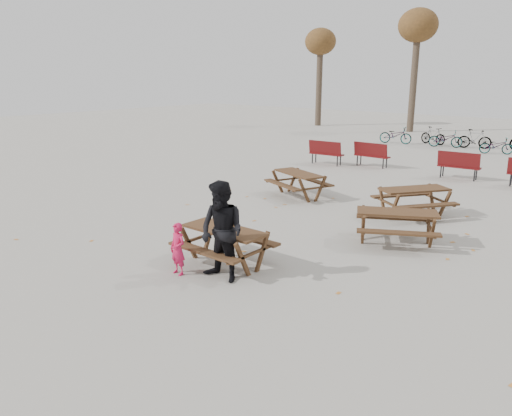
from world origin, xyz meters
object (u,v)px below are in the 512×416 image
Objects in this scene: main_picnic_table at (225,237)px; adult at (222,232)px; child at (178,249)px; picnic_table_north at (298,185)px; soda_bottle at (224,227)px; picnic_table_far at (413,202)px; food_tray at (226,230)px; picnic_table_east at (396,228)px.

main_picnic_table is 0.94× the size of adult.
adult is at bearing -49.61° from main_picnic_table.
child reaches higher than main_picnic_table.
picnic_table_north is at bearing 112.48° from adult.
soda_bottle reaches higher than picnic_table_north.
child is 0.56× the size of picnic_table_far.
soda_bottle is 0.09× the size of picnic_table_north.
child is 0.54× the size of adult.
picnic_table_far is (1.45, 5.99, -0.45)m from soda_bottle.
child is 6.95m from picnic_table_north.
main_picnic_table is 0.87m from adult.
soda_bottle is (-0.06, -0.00, 0.05)m from food_tray.
picnic_table_far is (-0.61, 2.42, 0.01)m from picnic_table_east.
child is (-0.48, -0.87, -0.27)m from food_tray.
main_picnic_table is 10.00× the size of food_tray.
soda_bottle is at bearing 67.78° from child.
adult reaches higher than picnic_table_east.
picnic_table_north is at bearing 111.87° from food_tray.
picnic_table_far reaches higher than picnic_table_north.
picnic_table_east is 0.99× the size of picnic_table_north.
main_picnic_table is 6.16m from picnic_table_north.
picnic_table_north reaches higher than picnic_table_east.
adult is (0.38, -0.52, 0.17)m from food_tray.
picnic_table_east is 4.89m from picnic_table_north.
main_picnic_table is at bearing 148.34° from food_tray.
soda_bottle is 6.28m from picnic_table_north.
main_picnic_table is at bearing -159.12° from picnic_table_far.
main_picnic_table is 0.99× the size of picnic_table_north.
food_tray is 0.10× the size of picnic_table_far.
picnic_table_far is at bearing 75.15° from picnic_table_east.
picnic_table_far reaches higher than main_picnic_table.
picnic_table_north is (-2.21, 5.75, -0.20)m from main_picnic_table.
soda_bottle is 0.68m from adult.
adult reaches higher than picnic_table_north.
food_tray is 0.17× the size of child.
adult is at bearing -46.04° from picnic_table_north.
picnic_table_east is at bearing 58.59° from main_picnic_table.
soda_bottle is 0.09× the size of adult.
adult is 6.92m from picnic_table_north.
child is (-0.42, -0.87, -0.33)m from soda_bottle.
food_tray is (0.13, -0.08, 0.21)m from main_picnic_table.
child reaches higher than food_tray.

